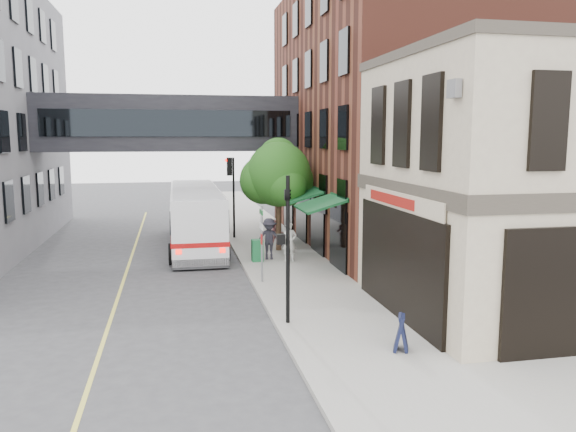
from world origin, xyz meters
name	(u,v)px	position (x,y,z in m)	size (l,w,h in m)	color
ground	(288,352)	(0.00, 0.00, 0.00)	(120.00, 120.00, 0.00)	#38383A
sidewalk_main	(271,248)	(2.00, 14.00, 0.07)	(4.00, 60.00, 0.15)	gray
corner_building	(545,185)	(8.97, 2.00, 4.21)	(10.19, 8.12, 8.45)	tan
brick_building	(411,115)	(9.98, 15.00, 6.99)	(13.76, 18.00, 14.00)	#59271C
skyway_bridge	(170,124)	(-3.00, 18.00, 6.50)	(14.00, 3.18, 3.00)	black
traffic_signal_near	(287,231)	(0.37, 2.00, 2.98)	(0.44, 0.22, 4.60)	black
traffic_signal_far	(231,181)	(0.26, 17.00, 3.34)	(0.53, 0.28, 4.50)	black
street_sign_pole	(262,237)	(0.39, 7.00, 1.93)	(0.08, 0.75, 3.00)	gray
street_tree	(278,175)	(2.19, 13.22, 3.91)	(3.80, 3.20, 5.60)	#382619
lane_marking	(126,274)	(-5.00, 10.00, 0.01)	(0.12, 40.00, 0.01)	#D8CC4C
bus	(195,214)	(-1.80, 15.52, 1.72)	(2.81, 11.40, 3.06)	white
pedestrian_a	(290,242)	(2.21, 10.36, 1.05)	(0.66, 0.43, 1.80)	silver
pedestrian_b	(277,234)	(2.15, 13.29, 0.90)	(0.73, 0.57, 1.50)	#C07C81
pedestrian_c	(269,239)	(1.37, 10.98, 1.11)	(1.24, 0.71, 1.92)	black
newspaper_box	(257,250)	(0.76, 10.66, 0.65)	(0.50, 0.45, 1.00)	#166132
sandwich_board	(401,333)	(2.89, -0.82, 0.63)	(0.35, 0.54, 0.96)	black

